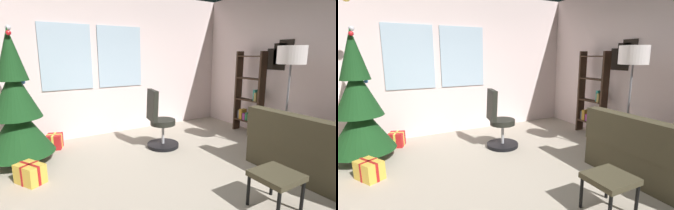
% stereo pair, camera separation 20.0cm
% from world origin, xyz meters
% --- Properties ---
extents(ground_plane, '(5.15, 5.23, 0.10)m').
position_xyz_m(ground_plane, '(0.00, 0.00, -0.05)').
color(ground_plane, '#B1A493').
extents(wall_back_with_windows, '(5.15, 0.12, 2.86)m').
position_xyz_m(wall_back_with_windows, '(-0.02, 2.66, 1.44)').
color(wall_back_with_windows, silver).
rests_on(wall_back_with_windows, ground_plane).
extents(wall_right_with_frames, '(0.12, 5.23, 2.86)m').
position_xyz_m(wall_right_with_frames, '(2.62, 0.00, 1.43)').
color(wall_right_with_frames, silver).
rests_on(wall_right_with_frames, ground_plane).
extents(footstool, '(0.45, 0.43, 0.41)m').
position_xyz_m(footstool, '(0.54, -0.84, 0.35)').
color(footstool, '#423B28').
rests_on(footstool, ground_plane).
extents(holiday_tree, '(0.94, 0.94, 2.46)m').
position_xyz_m(holiday_tree, '(-1.76, 1.83, 0.82)').
color(holiday_tree, '#4C331E').
rests_on(holiday_tree, ground_plane).
extents(gift_box_red, '(0.31, 0.32, 0.26)m').
position_xyz_m(gift_box_red, '(-1.26, 2.24, 0.13)').
color(gift_box_red, red).
rests_on(gift_box_red, ground_plane).
extents(gift_box_gold, '(0.38, 0.42, 0.26)m').
position_xyz_m(gift_box_gold, '(-1.68, 1.10, 0.13)').
color(gift_box_gold, gold).
rests_on(gift_box_gold, ground_plane).
extents(office_chair, '(0.56, 0.56, 1.04)m').
position_xyz_m(office_chair, '(0.36, 1.35, 0.40)').
color(office_chair, black).
rests_on(office_chair, ground_plane).
extents(bookshelf, '(0.18, 0.64, 1.68)m').
position_xyz_m(bookshelf, '(2.36, 1.15, 0.75)').
color(bookshelf, '#362418').
rests_on(bookshelf, ground_plane).
extents(floor_lamp, '(0.43, 0.43, 1.75)m').
position_xyz_m(floor_lamp, '(1.98, 0.06, 1.52)').
color(floor_lamp, slate).
rests_on(floor_lamp, ground_plane).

